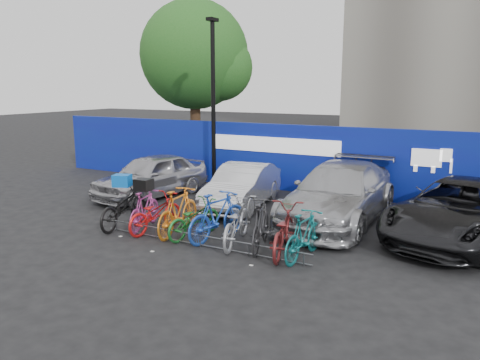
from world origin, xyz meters
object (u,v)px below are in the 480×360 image
Objects in this scene: tree at (199,58)px; bike_2 at (155,213)px; bike_4 at (194,219)px; bike_7 at (261,225)px; bike_3 at (178,211)px; car_1 at (242,186)px; car_2 at (339,193)px; car_3 at (462,211)px; bike_8 at (283,230)px; bike_rack at (200,240)px; bike_5 at (217,216)px; lamppost at (213,99)px; bike_9 at (304,235)px; bike_6 at (236,222)px; bike_1 at (145,209)px; car_0 at (151,176)px; bike_0 at (123,206)px.

tree reaches higher than bike_2.
bike_7 is at bearing -168.74° from bike_4.
car_1 is at bearing -98.84° from bike_3.
car_3 is at bearing -2.30° from car_2.
tree is 14.12m from bike_8.
bike_5 is (0.10, 0.63, 0.44)m from bike_rack.
lamppost is 1.10× the size of car_2.
car_2 is at bearing -114.32° from bike_5.
car_3 is 2.86× the size of bike_2.
bike_rack is at bearing -85.12° from car_1.
bike_rack is 2.67× the size of bike_8.
tree is 1.39× the size of bike_rack.
bike_7 reaches higher than bike_9.
bike_6 is at bearing -53.61° from tree.
lamppost is 6.45m from bike_3.
lamppost reaches higher than bike_1.
bike_rack is 1.05× the size of car_3.
bike_6 is (4.87, -2.96, -0.19)m from car_0.
tree is 12.03m from bike_1.
bike_4 is 1.19m from bike_6.
bike_2 is at bearing -140.20° from car_2.
tree is at bearing -47.52° from bike_4.
car_1 is at bearing -61.65° from bike_8.
bike_rack is at bearing -57.55° from tree.
car_3 is 6.61m from bike_4.
bike_0 reaches higher than bike_2.
bike_3 reaches higher than bike_1.
bike_2 is at bearing 174.05° from bike_0.
bike_5 is at bearing -162.38° from bike_4.
lamppost is at bearing -93.21° from bike_0.
bike_1 is (-1.26, -3.19, -0.14)m from car_1.
bike_9 is at bearing 156.92° from bike_7.
lamppost is at bearing 128.79° from car_1.
bike_4 reaches higher than bike_rack.
car_3 is 8.67m from bike_0.
car_1 is at bearing 12.73° from car_0.
bike_2 is at bearing -12.58° from bike_7.
bike_7 is (-0.97, -3.07, -0.23)m from car_2.
bike_5 reaches higher than bike_4.
bike_0 is 4.04m from bike_7.
tree is 8.73m from car_0.
lamppost reaches higher than bike_7.
bike_0 is (-2.72, 0.43, 0.39)m from bike_rack.
bike_2 is at bearing 16.60° from bike_5.
car_3 is (12.19, -7.22, -4.33)m from tree.
car_0 is 2.49× the size of bike_1.
bike_7 is at bearing -50.25° from lamppost.
car_3 is at bearing -30.64° from tree.
bike_6 is at bearing -116.78° from car_2.
lamppost reaches higher than car_2.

